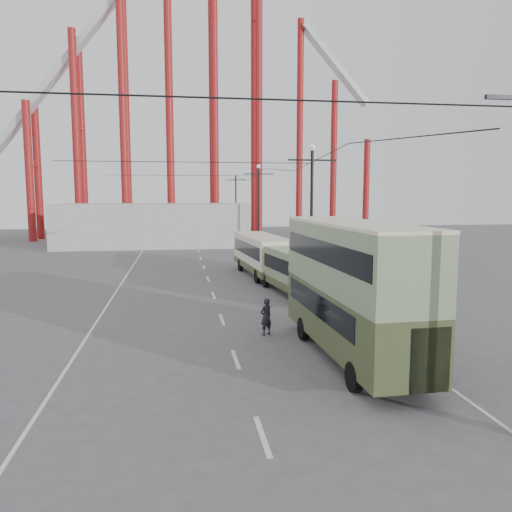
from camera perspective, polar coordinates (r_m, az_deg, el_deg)
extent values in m
plane|color=#525255|center=(15.38, 3.28, -16.26)|extent=(160.00, 160.00, 0.00)
cube|color=silver|center=(33.43, -5.22, -3.47)|extent=(0.15, 82.00, 0.01)
cube|color=silver|center=(35.36, 5.09, -2.89)|extent=(0.12, 120.00, 0.01)
cube|color=silver|center=(34.59, -15.32, -3.34)|extent=(0.12, 120.00, 0.01)
cylinder|color=black|center=(32.99, 6.35, 4.24)|extent=(0.20, 0.20, 9.00)
cylinder|color=black|center=(33.46, 6.25, -3.05)|extent=(0.44, 0.44, 0.50)
cube|color=black|center=(33.03, 6.44, 10.84)|extent=(3.20, 0.10, 0.10)
sphere|color=white|center=(33.09, 6.46, 12.22)|extent=(0.44, 0.44, 0.44)
cylinder|color=black|center=(54.52, 0.30, 5.36)|extent=(0.20, 0.20, 9.00)
cylinder|color=black|center=(54.80, 0.30, 0.92)|extent=(0.44, 0.44, 0.50)
cube|color=black|center=(54.54, 0.30, 9.36)|extent=(3.20, 0.10, 0.10)
sphere|color=white|center=(54.58, 0.30, 10.20)|extent=(0.44, 0.44, 0.44)
cylinder|color=black|center=(76.31, -2.32, 5.83)|extent=(0.20, 0.20, 9.00)
cylinder|color=black|center=(76.52, -2.30, 2.65)|extent=(0.44, 0.44, 0.50)
cube|color=black|center=(76.33, -2.33, 8.68)|extent=(3.20, 0.10, 0.10)
sphere|color=white|center=(76.36, -2.33, 9.28)|extent=(0.44, 0.44, 0.44)
cylinder|color=maroon|center=(71.45, -24.49, 8.74)|extent=(1.00, 1.00, 18.00)
cylinder|color=maroon|center=(75.31, -23.67, 8.66)|extent=(1.00, 1.00, 18.00)
cylinder|color=maroon|center=(70.43, -19.86, 12.66)|extent=(1.00, 1.00, 27.00)
cylinder|color=maroon|center=(74.34, -19.26, 12.37)|extent=(1.00, 1.00, 27.00)
cylinder|color=maroon|center=(70.19, -15.01, 16.57)|extent=(1.00, 1.00, 36.00)
cylinder|color=maroon|center=(74.12, -14.66, 16.06)|extent=(1.00, 1.00, 36.00)
cylinder|color=maroon|center=(70.75, -9.97, 20.34)|extent=(1.00, 1.00, 45.00)
cylinder|color=maroon|center=(74.65, -9.91, 19.63)|extent=(1.00, 1.00, 45.00)
cylinder|color=maroon|center=(71.81, -4.83, 23.10)|extent=(1.00, 1.00, 52.00)
cylinder|color=maroon|center=(75.65, -5.05, 22.26)|extent=(1.00, 1.00, 52.00)
cylinder|color=maroon|center=(72.90, 0.32, 24.11)|extent=(1.00, 1.00, 55.00)
cylinder|color=maroon|center=(76.69, -0.19, 23.24)|extent=(1.00, 1.00, 55.00)
cylinder|color=maroon|center=(72.40, 5.02, 14.07)|extent=(0.90, 0.90, 30.00)
cylinder|color=maroon|center=(73.36, 8.85, 10.79)|extent=(0.90, 0.90, 22.00)
cylinder|color=maroon|center=(74.85, 12.48, 7.56)|extent=(0.90, 0.90, 14.00)
cube|color=silver|center=(75.36, 9.05, 20.70)|extent=(9.89, 2.00, 10.87)
cube|color=#ADADA8|center=(60.99, -11.60, 3.52)|extent=(22.00, 10.00, 5.00)
cube|color=#394424|center=(18.92, 10.84, -6.90)|extent=(2.68, 9.57, 2.09)
cube|color=black|center=(18.82, 10.87, -5.63)|extent=(2.65, 7.67, 0.85)
cube|color=gray|center=(18.67, 10.92, -3.36)|extent=(2.70, 9.57, 0.28)
cube|color=gray|center=(18.50, 11.01, 0.26)|extent=(2.68, 9.57, 2.09)
cube|color=black|center=(18.49, 11.01, 0.56)|extent=(2.70, 9.00, 0.81)
cube|color=beige|center=(18.40, 11.09, 3.67)|extent=(2.70, 9.57, 0.11)
cylinder|color=black|center=(21.29, 5.41, -8.26)|extent=(0.30, 0.96, 0.95)
cylinder|color=black|center=(21.97, 10.85, -7.88)|extent=(0.30, 0.96, 0.95)
cylinder|color=black|center=(16.15, 11.13, -13.40)|extent=(0.30, 0.96, 0.95)
cylinder|color=black|center=(17.03, 18.02, -12.53)|extent=(0.30, 0.96, 0.95)
cube|color=gray|center=(30.41, 4.53, -1.58)|extent=(3.48, 9.90, 2.11)
cube|color=black|center=(30.36, 4.54, -0.92)|extent=(3.37, 8.86, 0.84)
cube|color=#394424|center=(30.54, 4.51, -3.13)|extent=(3.51, 9.90, 0.44)
cube|color=gray|center=(30.26, 4.55, 0.53)|extent=(3.50, 9.90, 0.14)
cylinder|color=black|center=(32.80, 1.18, -2.87)|extent=(0.36, 0.91, 0.88)
cylinder|color=black|center=(33.45, 4.43, -2.70)|extent=(0.36, 0.91, 0.88)
cylinder|color=black|center=(27.42, 4.87, -4.87)|extent=(0.36, 0.91, 0.88)
cylinder|color=black|center=(28.19, 8.65, -4.59)|extent=(0.36, 0.91, 0.88)
cube|color=beige|center=(37.50, 0.67, 0.31)|extent=(3.19, 9.85, 2.33)
cube|color=black|center=(37.45, 0.67, 0.90)|extent=(3.14, 8.70, 0.92)
cube|color=#394424|center=(37.61, 0.67, -1.08)|extent=(3.22, 9.85, 0.48)
cube|color=beige|center=(37.37, 0.67, 2.20)|extent=(3.21, 9.85, 0.16)
cylinder|color=black|center=(39.85, -1.74, -1.05)|extent=(0.35, 0.99, 0.97)
cylinder|color=black|center=(40.34, 1.31, -0.95)|extent=(0.35, 0.99, 0.97)
cylinder|color=black|center=(34.61, 0.08, -2.28)|extent=(0.35, 0.99, 0.97)
cylinder|color=black|center=(35.18, 3.55, -2.14)|extent=(0.35, 0.99, 0.97)
imported|color=black|center=(21.81, 1.15, -6.95)|extent=(0.71, 0.64, 1.62)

